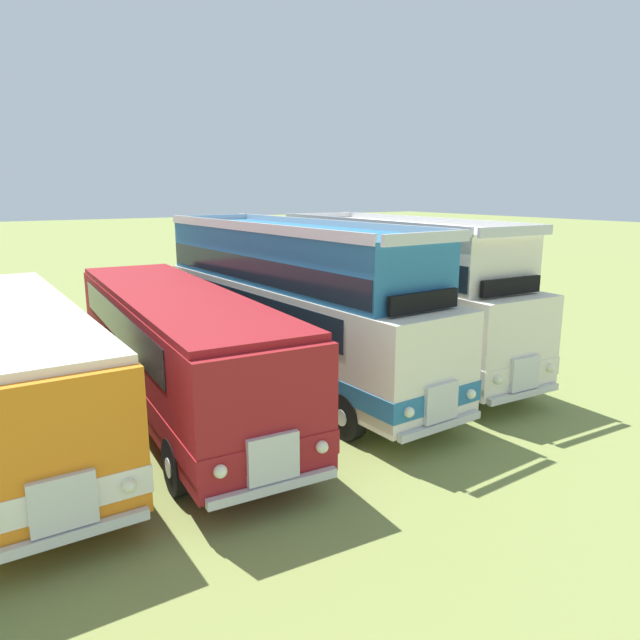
% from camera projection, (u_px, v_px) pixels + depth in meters
% --- Properties ---
extents(bus_sixth_in_row, '(2.77, 10.93, 2.99)m').
position_uv_depth(bus_sixth_in_row, '(13.00, 362.00, 12.39)').
color(bus_sixth_in_row, orange).
rests_on(bus_sixth_in_row, ground).
extents(bus_seventh_in_row, '(3.07, 11.40, 2.99)m').
position_uv_depth(bus_seventh_in_row, '(175.00, 341.00, 14.10)').
color(bus_seventh_in_row, maroon).
rests_on(bus_seventh_in_row, ground).
extents(bus_eighth_in_row, '(3.17, 11.33, 4.52)m').
position_uv_depth(bus_eighth_in_row, '(291.00, 300.00, 16.16)').
color(bus_eighth_in_row, silver).
rests_on(bus_eighth_in_row, ground).
extents(bus_ninth_in_row, '(2.82, 10.26, 4.52)m').
position_uv_depth(bus_ninth_in_row, '(393.00, 289.00, 17.85)').
color(bus_ninth_in_row, silver).
rests_on(bus_ninth_in_row, ground).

